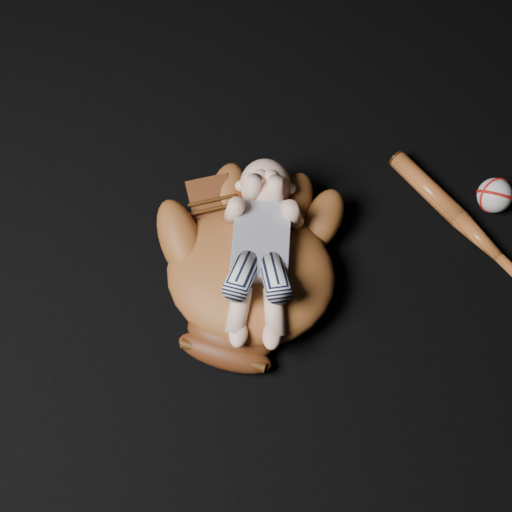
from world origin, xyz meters
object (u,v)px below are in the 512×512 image
baseball_glove (251,270)px  newborn_baby (260,253)px  baseball_bat (468,227)px  baseball (495,195)px

baseball_glove → newborn_baby: (0.02, 0.00, 0.05)m
baseball_glove → baseball_bat: 0.43m
newborn_baby → baseball: bearing=24.8°
baseball_bat → baseball: (0.06, 0.05, 0.02)m
baseball_glove → baseball: bearing=38.5°
baseball_glove → baseball: size_ratio=6.34×
newborn_baby → baseball: size_ratio=5.15×
baseball_glove → baseball_bat: (0.43, 0.07, -0.05)m
newborn_baby → baseball_bat: (0.41, 0.07, -0.10)m
baseball_bat → baseball: bearing=40.1°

